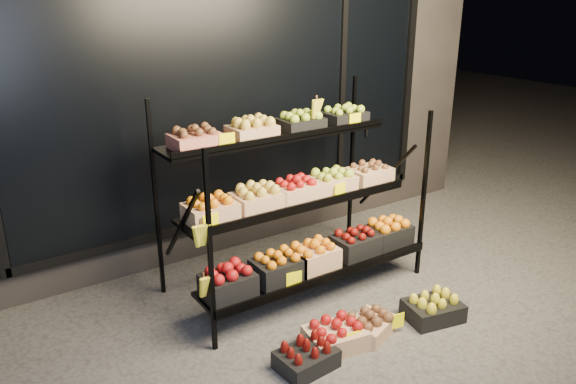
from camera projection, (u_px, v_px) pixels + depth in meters
ground at (342, 316)px, 4.44m from camera, size 24.00×24.00×0.00m
building at (191, 59)px, 5.86m from camera, size 6.00×2.08×3.50m
display_rack at (298, 201)px, 4.64m from camera, size 2.18×1.02×1.68m
tag_floor_a at (354, 344)px, 4.00m from camera, size 0.13×0.01×0.12m
tag_floor_b at (396, 326)px, 4.21m from camera, size 0.13×0.01×0.12m
floor_crate_left at (336, 335)px, 4.04m from camera, size 0.46×0.37×0.21m
floor_crate_midleft at (306, 356)px, 3.81m from camera, size 0.41×0.32×0.20m
floor_crate_midright at (371, 324)px, 4.19m from camera, size 0.42×0.37×0.19m
floor_crate_right at (433, 308)px, 4.38m from camera, size 0.48×0.39×0.21m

